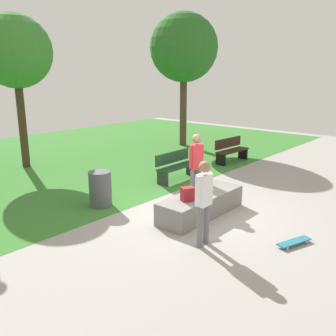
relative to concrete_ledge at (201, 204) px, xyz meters
The scene contains 12 objects.
ground_plane 0.31m from the concrete_ledge, 105.76° to the left, with size 28.00×28.00×0.00m, color #9E9993.
grass_lawn 7.90m from the concrete_ledge, 90.32° to the left, with size 26.60×12.53×0.01m, color #387A2D.
concrete_ledge is the anchor object (origin of this frame).
backpack_on_ledge 0.73m from the concrete_ledge, behind, with size 0.28×0.20×0.32m, color maroon.
skater_performing_trick 1.76m from the concrete_ledge, 142.83° to the right, with size 0.43×0.23×1.73m.
skater_watching 1.30m from the concrete_ledge, 44.41° to the left, with size 0.41×0.29×1.82m.
skateboard_by_ledge 2.37m from the concrete_ledge, 91.74° to the right, with size 0.82×0.45×0.08m.
park_bench_near_lamppost 3.07m from the concrete_ledge, 51.33° to the left, with size 1.61×0.49×0.91m.
park_bench_far_left 5.72m from the concrete_ledge, 24.43° to the left, with size 1.63×0.57×0.91m.
tree_slender_maple 8.50m from the concrete_ledge, 93.13° to the left, with size 2.50×2.50×5.32m.
tree_tall_oak 9.80m from the concrete_ledge, 41.60° to the left, with size 3.06×3.06×5.99m.
trash_bin 2.63m from the concrete_ledge, 117.32° to the left, with size 0.58×0.58×0.92m, color #4C4C51.
Camera 1 is at (-6.74, -4.99, 3.35)m, focal length 38.88 mm.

